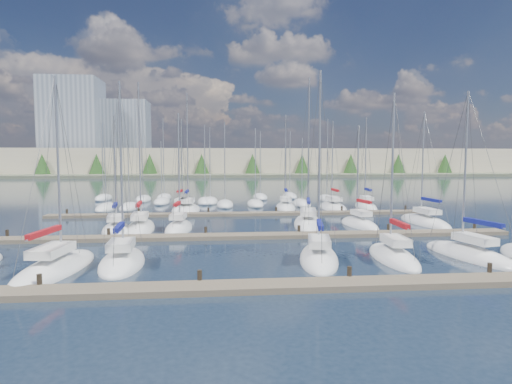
{
  "coord_description": "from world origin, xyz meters",
  "views": [
    {
      "loc": [
        -3.13,
        -19.08,
        6.69
      ],
      "look_at": [
        0.0,
        14.0,
        4.0
      ],
      "focal_mm": 30.0,
      "sensor_mm": 36.0,
      "label": 1
    }
  ],
  "objects": [
    {
      "name": "sailboat_h",
      "position": [
        -12.07,
        19.9,
        0.18
      ],
      "size": [
        3.48,
        6.81,
        11.27
      ],
      "rotation": [
        0.0,
        0.0,
        0.16
      ],
      "color": "white",
      "rests_on": "ground"
    },
    {
      "name": "sailboat_l",
      "position": [
        10.81,
        21.07,
        0.18
      ],
      "size": [
        3.06,
        6.93,
        10.54
      ],
      "rotation": [
        0.0,
        0.0,
        0.13
      ],
      "color": "white",
      "rests_on": "ground"
    },
    {
      "name": "dock_far",
      "position": [
        0.0,
        30.01,
        0.15
      ],
      "size": [
        44.0,
        1.93,
        1.1
      ],
      "color": "#6B5E4C",
      "rests_on": "ground"
    },
    {
      "name": "sailboat_q",
      "position": [
        12.18,
        35.45,
        0.17
      ],
      "size": [
        3.2,
        8.5,
        12.2
      ],
      "rotation": [
        0.0,
        0.0,
        -0.03
      ],
      "color": "white",
      "rests_on": "ground"
    },
    {
      "name": "sailboat_p",
      "position": [
        5.95,
        35.88,
        0.19
      ],
      "size": [
        3.34,
        7.82,
        12.99
      ],
      "rotation": [
        0.0,
        0.0,
        -0.11
      ],
      "color": "white",
      "rests_on": "ground"
    },
    {
      "name": "sailboat_j",
      "position": [
        -6.55,
        20.44,
        0.19
      ],
      "size": [
        2.81,
        6.79,
        11.48
      ],
      "rotation": [
        0.0,
        0.0,
        -0.08
      ],
      "color": "white",
      "rests_on": "ground"
    },
    {
      "name": "dock_near",
      "position": [
        0.0,
        2.01,
        0.15
      ],
      "size": [
        44.0,
        1.93,
        1.1
      ],
      "color": "#6B5E4C",
      "rests_on": "ground"
    },
    {
      "name": "sailboat_f",
      "position": [
        13.75,
        7.59,
        0.18
      ],
      "size": [
        3.75,
        8.46,
        11.85
      ],
      "rotation": [
        0.0,
        0.0,
        0.18
      ],
      "color": "white",
      "rests_on": "ground"
    },
    {
      "name": "sailboat_i",
      "position": [
        -10.1,
        20.98,
        0.19
      ],
      "size": [
        3.22,
        8.99,
        14.34
      ],
      "rotation": [
        0.0,
        0.0,
        0.08
      ],
      "color": "white",
      "rests_on": "ground"
    },
    {
      "name": "sailboat_b",
      "position": [
        -12.56,
        6.66,
        0.17
      ],
      "size": [
        3.79,
        9.11,
        12.19
      ],
      "rotation": [
        0.0,
        0.0,
        -0.12
      ],
      "color": "white",
      "rests_on": "ground"
    },
    {
      "name": "dock_mid",
      "position": [
        0.0,
        16.01,
        0.15
      ],
      "size": [
        44.0,
        1.93,
        1.1
      ],
      "color": "#6B5E4C",
      "rests_on": "ground"
    },
    {
      "name": "sailboat_k",
      "position": [
        6.02,
        22.49,
        0.18
      ],
      "size": [
        4.81,
        10.65,
        15.34
      ],
      "rotation": [
        0.0,
        0.0,
        -0.2
      ],
      "color": "white",
      "rests_on": "ground"
    },
    {
      "name": "sailboat_n",
      "position": [
        -7.47,
        35.29,
        0.2
      ],
      "size": [
        2.91,
        6.83,
        12.26
      ],
      "rotation": [
        0.0,
        0.0,
        -0.14
      ],
      "color": "white",
      "rests_on": "ground"
    },
    {
      "name": "sailboat_c",
      "position": [
        -8.98,
        7.8,
        0.18
      ],
      "size": [
        3.19,
        7.33,
        12.14
      ],
      "rotation": [
        0.0,
        0.0,
        0.07
      ],
      "color": "white",
      "rests_on": "ground"
    },
    {
      "name": "sailboat_o",
      "position": [
        -6.65,
        34.72,
        0.19
      ],
      "size": [
        3.14,
        8.36,
        15.44
      ],
      "rotation": [
        0.0,
        0.0,
        -0.01
      ],
      "color": "white",
      "rests_on": "ground"
    },
    {
      "name": "sailboat_m",
      "position": [
        17.98,
        22.1,
        0.17
      ],
      "size": [
        3.05,
        8.74,
        12.06
      ],
      "rotation": [
        0.0,
        0.0,
        0.04
      ],
      "color": "white",
      "rests_on": "ground"
    },
    {
      "name": "sailboat_d",
      "position": [
        3.5,
        7.72,
        0.19
      ],
      "size": [
        3.96,
        8.23,
        13.02
      ],
      "rotation": [
        0.0,
        0.0,
        -0.2
      ],
      "color": "white",
      "rests_on": "ground"
    },
    {
      "name": "ground",
      "position": [
        0.0,
        60.0,
        0.0
      ],
      "size": [
        400.0,
        400.0,
        0.0
      ],
      "primitive_type": "plane",
      "color": "#1E2B3D",
      "rests_on": "ground"
    },
    {
      "name": "sailboat_r",
      "position": [
        16.77,
        35.81,
        0.19
      ],
      "size": [
        2.93,
        7.82,
        12.68
      ],
      "rotation": [
        0.0,
        0.0,
        -0.09
      ],
      "color": "white",
      "rests_on": "ground"
    },
    {
      "name": "shoreline",
      "position": [
        -13.29,
        149.77,
        7.44
      ],
      "size": [
        400.0,
        60.0,
        38.0
      ],
      "color": "#666B51",
      "rests_on": "ground"
    },
    {
      "name": "sailboat_e",
      "position": [
        8.44,
        7.52,
        0.19
      ],
      "size": [
        2.67,
        7.25,
        11.63
      ],
      "rotation": [
        0.0,
        0.0,
        -0.05
      ],
      "color": "white",
      "rests_on": "ground"
    },
    {
      "name": "distant_boats",
      "position": [
        -4.34,
        43.76,
        0.29
      ],
      "size": [
        36.93,
        20.75,
        13.3
      ],
      "color": "#9EA0A5",
      "rests_on": "ground"
    }
  ]
}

